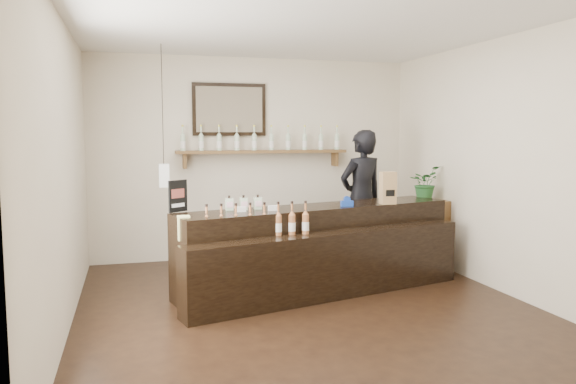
# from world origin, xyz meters

# --- Properties ---
(ground) EXTENTS (5.00, 5.00, 0.00)m
(ground) POSITION_xyz_m (0.00, 0.00, 0.00)
(ground) COLOR black
(ground) RESTS_ON ground
(room_shell) EXTENTS (5.00, 5.00, 5.00)m
(room_shell) POSITION_xyz_m (0.00, 0.00, 1.70)
(room_shell) COLOR beige
(room_shell) RESTS_ON ground
(back_wall_decor) EXTENTS (2.66, 0.96, 1.69)m
(back_wall_decor) POSITION_xyz_m (-0.16, 2.37, 1.76)
(back_wall_decor) COLOR brown
(back_wall_decor) RESTS_ON ground
(counter) EXTENTS (3.38, 1.69, 1.09)m
(counter) POSITION_xyz_m (0.35, 0.58, 0.44)
(counter) COLOR black
(counter) RESTS_ON ground
(promo_sign) EXTENTS (0.21, 0.16, 0.33)m
(promo_sign) POSITION_xyz_m (-1.21, 0.66, 1.10)
(promo_sign) COLOR black
(promo_sign) RESTS_ON counter
(paper_bag) EXTENTS (0.18, 0.14, 0.38)m
(paper_bag) POSITION_xyz_m (1.20, 0.67, 1.12)
(paper_bag) COLOR #9E764C
(paper_bag) RESTS_ON counter
(tape_dispenser) EXTENTS (0.14, 0.06, 0.12)m
(tape_dispenser) POSITION_xyz_m (0.66, 0.60, 0.98)
(tape_dispenser) COLOR #163A9E
(tape_dispenser) RESTS_ON counter
(side_cabinet) EXTENTS (0.60, 0.71, 0.89)m
(side_cabinet) POSITION_xyz_m (2.00, 1.25, 0.45)
(side_cabinet) COLOR brown
(side_cabinet) RESTS_ON ground
(potted_plant) EXTENTS (0.53, 0.51, 0.44)m
(potted_plant) POSITION_xyz_m (2.00, 1.25, 1.11)
(potted_plant) COLOR #235927
(potted_plant) RESTS_ON side_cabinet
(shopkeeper) EXTENTS (0.84, 0.66, 2.03)m
(shopkeeper) POSITION_xyz_m (1.24, 1.55, 1.02)
(shopkeeper) COLOR black
(shopkeeper) RESTS_ON ground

